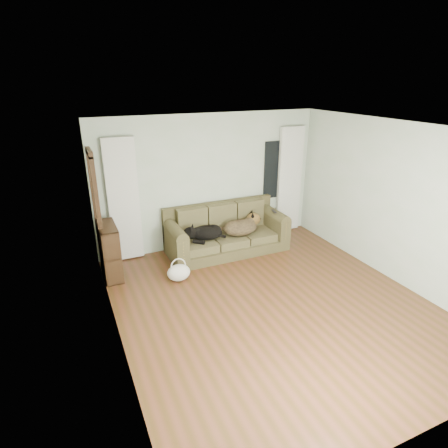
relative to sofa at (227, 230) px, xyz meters
name	(u,v)px	position (x,y,z in m)	size (l,w,h in m)	color
floor	(273,304)	(-0.13, -1.97, -0.45)	(5.00, 5.00, 0.00)	#492F13
ceiling	(283,129)	(-0.13, -1.97, 2.15)	(5.00, 5.00, 0.00)	white
wall_back	(210,181)	(-0.13, 0.53, 0.85)	(4.50, 0.04, 2.60)	silver
wall_left	(111,254)	(-2.38, -1.97, 0.85)	(0.04, 5.00, 2.60)	silver
wall_right	(396,204)	(2.12, -1.97, 0.85)	(0.04, 5.00, 2.60)	silver
curtain_left	(124,201)	(-1.83, 0.45, 0.70)	(0.55, 0.08, 2.25)	white
curtain_right	(289,180)	(1.67, 0.45, 0.70)	(0.55, 0.08, 2.25)	white
window_pane	(275,170)	(1.32, 0.50, 0.95)	(0.50, 0.03, 1.20)	black
door_casing	(98,217)	(-2.33, 0.07, 0.60)	(0.07, 0.60, 2.10)	black
sofa	(227,230)	(0.00, 0.00, 0.00)	(2.32, 1.00, 0.95)	#322D20
dog_black_lab	(205,233)	(-0.47, -0.02, 0.03)	(0.60, 0.42, 0.26)	black
dog_shepherd	(242,227)	(0.28, -0.06, 0.04)	(0.71, 0.50, 0.32)	black
tv_remote	(274,211)	(0.97, -0.12, 0.28)	(0.05, 0.19, 0.02)	black
tote_bag	(179,272)	(-1.22, -0.71, -0.29)	(0.39, 0.30, 0.28)	white
bookshelf	(110,249)	(-2.22, -0.08, 0.05)	(0.28, 0.75, 0.93)	black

